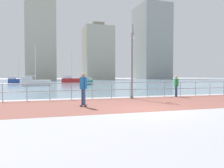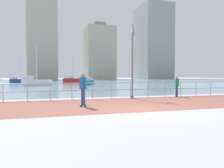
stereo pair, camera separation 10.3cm
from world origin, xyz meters
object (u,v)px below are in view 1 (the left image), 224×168
object	(u,v)px
skateboarder	(83,86)
sailboat_white	(18,81)
bystander	(176,84)
lamppost	(132,58)
sailboat_teal	(87,82)
sailboat_ivory	(34,82)
sailboat_blue	(71,80)

from	to	relation	value
skateboarder	sailboat_white	distance (m)	40.30
skateboarder	sailboat_white	world-z (taller)	sailboat_white
skateboarder	bystander	bearing A→B (deg)	23.39
lamppost	sailboat_white	xyz separation A→B (m)	(-10.61, 36.55, -2.28)
sailboat_white	sailboat_teal	distance (m)	17.06
bystander	sailboat_teal	xyz separation A→B (m)	(-1.86, 24.69, -0.45)
skateboarder	bystander	world-z (taller)	skateboarder
bystander	sailboat_teal	size ratio (longest dim) A/B	0.31
lamppost	bystander	bearing A→B (deg)	1.66
bystander	sailboat_white	xyz separation A→B (m)	(-14.23, 36.44, -0.37)
bystander	skateboarder	bearing A→B (deg)	-156.61
sailboat_teal	skateboarder	bearing A→B (deg)	-101.74
bystander	sailboat_white	bearing A→B (deg)	111.33
skateboarder	sailboat_ivory	size ratio (longest dim) A/B	0.28
sailboat_ivory	sailboat_teal	bearing A→B (deg)	17.03
bystander	sailboat_blue	xyz separation A→B (m)	(-3.69, 32.49, -0.28)
skateboarder	sailboat_teal	distance (m)	28.61
lamppost	sailboat_teal	size ratio (longest dim) A/B	1.00
sailboat_ivory	sailboat_white	bearing A→B (deg)	103.96
sailboat_white	skateboarder	bearing A→B (deg)	-80.65
bystander	sailboat_teal	bearing A→B (deg)	94.31
skateboarder	sailboat_teal	bearing A→B (deg)	78.26
skateboarder	sailboat_white	xyz separation A→B (m)	(-6.55, 39.76, -0.49)
lamppost	skateboarder	size ratio (longest dim) A/B	2.95
skateboarder	sailboat_white	bearing A→B (deg)	99.35
sailboat_teal	sailboat_ivory	bearing A→B (deg)	-162.97
bystander	sailboat_ivory	bearing A→B (deg)	115.82
lamppost	sailboat_teal	world-z (taller)	lamppost
bystander	sailboat_ivory	world-z (taller)	sailboat_ivory
lamppost	sailboat_blue	xyz separation A→B (m)	(-0.07, 32.59, -2.19)
skateboarder	sailboat_blue	bearing A→B (deg)	83.65
sailboat_teal	sailboat_white	bearing A→B (deg)	136.46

